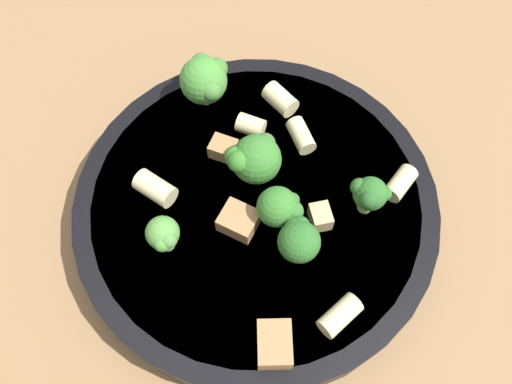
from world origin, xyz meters
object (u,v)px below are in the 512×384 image
broccoli_floret_2 (254,158)px  rigatoni_5 (400,183)px  rigatoni_4 (340,315)px  rigatoni_1 (251,126)px  rigatoni_2 (155,188)px  chicken_chunk_1 (238,220)px  broccoli_floret_0 (280,207)px  rigatoni_3 (301,136)px  broccoli_floret_3 (299,240)px  pasta_bowl (256,206)px  broccoli_floret_1 (164,235)px  chicken_chunk_0 (274,345)px  broccoli_floret_4 (369,194)px  chicken_chunk_2 (320,217)px  rigatoni_0 (280,99)px  broccoli_floret_5 (205,79)px  chicken_chunk_3 (223,149)px

broccoli_floret_2 → rigatoni_5: size_ratio=1.47×
broccoli_floret_2 → rigatoni_4: broccoli_floret_2 is taller
rigatoni_1 → rigatoni_2: 0.09m
rigatoni_1 → chicken_chunk_1: bearing=23.3°
broccoli_floret_0 → rigatoni_3: size_ratio=1.33×
rigatoni_5 → broccoli_floret_3: bearing=-27.2°
pasta_bowl → broccoli_floret_1: broccoli_floret_1 is taller
broccoli_floret_2 → pasta_bowl: bearing=32.6°
broccoli_floret_1 → rigatoni_4: bearing=95.8°
rigatoni_3 → chicken_chunk_0: (0.15, 0.06, 0.00)m
broccoli_floret_3 → broccoli_floret_4: 0.06m
broccoli_floret_3 → chicken_chunk_0: broccoli_floret_3 is taller
rigatoni_4 → chicken_chunk_2: bearing=-143.7°
chicken_chunk_0 → broccoli_floret_2: bearing=-145.0°
broccoli_floret_3 → rigatoni_3: broccoli_floret_3 is taller
broccoli_floret_1 → rigatoni_5: bearing=135.0°
rigatoni_3 → rigatoni_5: (0.00, 0.08, -0.00)m
rigatoni_0 → chicken_chunk_0: 0.19m
chicken_chunk_1 → broccoli_floret_3: bearing=91.4°
rigatoni_4 → chicken_chunk_2: same height
broccoli_floret_0 → pasta_bowl: bearing=-108.7°
rigatoni_5 → chicken_chunk_0: chicken_chunk_0 is taller
chicken_chunk_0 → chicken_chunk_1: 0.09m
broccoli_floret_0 → chicken_chunk_2: broccoli_floret_0 is taller
broccoli_floret_5 → chicken_chunk_3: bearing=45.7°
broccoli_floret_1 → chicken_chunk_3: bearing=-176.0°
rigatoni_2 → chicken_chunk_0: bearing=66.8°
broccoli_floret_4 → chicken_chunk_3: broccoli_floret_4 is taller
chicken_chunk_0 → rigatoni_2: bearing=-113.2°
broccoli_floret_0 → broccoli_floret_4: size_ratio=1.06×
rigatoni_2 → chicken_chunk_2: bearing=108.9°
broccoli_floret_0 → chicken_chunk_2: 0.03m
pasta_bowl → broccoli_floret_2: broccoli_floret_2 is taller
broccoli_floret_3 → rigatoni_5: 0.10m
chicken_chunk_1 → chicken_chunk_3: 0.06m
rigatoni_1 → rigatoni_0: bearing=166.1°
broccoli_floret_4 → broccoli_floret_5: bearing=-100.2°
broccoli_floret_5 → rigatoni_1: bearing=79.4°
rigatoni_5 → chicken_chunk_0: 0.15m
broccoli_floret_4 → broccoli_floret_1: bearing=-48.6°
chicken_chunk_1 → chicken_chunk_2: size_ratio=1.47×
rigatoni_4 → rigatoni_1: bearing=-129.2°
rigatoni_2 → chicken_chunk_3: bearing=155.6°
broccoli_floret_5 → rigatoni_3: broccoli_floret_5 is taller
rigatoni_4 → chicken_chunk_3: size_ratio=1.50×
broccoli_floret_2 → chicken_chunk_0: (0.11, 0.07, -0.01)m
broccoli_floret_1 → rigatoni_3: size_ratio=1.20×
chicken_chunk_2 → rigatoni_4: bearing=36.3°
rigatoni_4 → chicken_chunk_0: 0.05m
broccoli_floret_3 → rigatoni_1: size_ratio=1.84×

